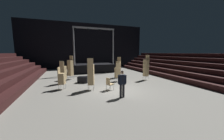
% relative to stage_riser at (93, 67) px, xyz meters
% --- Properties ---
extents(ground_plane, '(22.00, 30.00, 0.10)m').
position_rel_stage_riser_xyz_m(ground_plane, '(0.00, -9.47, -0.72)').
color(ground_plane, gray).
extents(arena_end_wall, '(22.00, 0.30, 8.00)m').
position_rel_stage_riser_xyz_m(arena_end_wall, '(0.00, 5.53, 3.33)').
color(arena_end_wall, black).
rests_on(arena_end_wall, ground_plane).
extents(bleacher_bank_right, '(4.50, 24.00, 2.70)m').
position_rel_stage_riser_xyz_m(bleacher_bank_right, '(8.75, -8.47, 0.68)').
color(bleacher_bank_right, black).
rests_on(bleacher_bank_right, ground_plane).
extents(stage_riser, '(5.73, 3.20, 6.01)m').
position_rel_stage_riser_xyz_m(stage_riser, '(0.00, 0.00, 0.00)').
color(stage_riser, black).
rests_on(stage_riser, ground_plane).
extents(man_with_tie, '(0.57, 0.26, 1.70)m').
position_rel_stage_riser_xyz_m(man_with_tie, '(-0.39, -11.04, 0.29)').
color(man_with_tie, black).
rests_on(man_with_tie, ground_plane).
extents(chair_stack_front_left, '(0.56, 0.56, 2.39)m').
position_rel_stage_riser_xyz_m(chair_stack_front_left, '(-1.92, -8.80, 0.52)').
color(chair_stack_front_left, '#B2B5BA').
rests_on(chair_stack_front_left, ground_plane).
extents(chair_stack_front_right, '(0.62, 0.62, 2.48)m').
position_rel_stage_riser_xyz_m(chair_stack_front_right, '(-3.22, -4.30, 0.56)').
color(chair_stack_front_right, '#B2B5BA').
rests_on(chair_stack_front_right, ground_plane).
extents(chair_stack_mid_left, '(0.56, 0.56, 1.71)m').
position_rel_stage_riser_xyz_m(chair_stack_mid_left, '(-3.98, -7.87, 0.19)').
color(chair_stack_mid_left, '#B2B5BA').
rests_on(chair_stack_mid_left, ground_plane).
extents(chair_stack_mid_right, '(0.57, 0.57, 2.56)m').
position_rel_stage_riser_xyz_m(chair_stack_mid_right, '(3.99, -7.22, 0.61)').
color(chair_stack_mid_right, '#B2B5BA').
rests_on(chair_stack_mid_right, ground_plane).
extents(chair_stack_mid_centre, '(0.59, 0.59, 2.05)m').
position_rel_stage_riser_xyz_m(chair_stack_mid_centre, '(-3.89, -5.95, 0.35)').
color(chair_stack_mid_centre, '#B2B5BA').
rests_on(chair_stack_mid_centre, ground_plane).
extents(chair_stack_rear_left, '(0.62, 0.62, 2.31)m').
position_rel_stage_riser_xyz_m(chair_stack_rear_left, '(1.87, -5.05, 0.48)').
color(chair_stack_rear_left, '#B2B5BA').
rests_on(chair_stack_rear_left, ground_plane).
extents(chair_stack_rear_right, '(0.45, 0.45, 1.79)m').
position_rel_stage_riser_xyz_m(chair_stack_rear_right, '(1.00, -6.86, 0.23)').
color(chair_stack_rear_right, '#B2B5BA').
rests_on(chair_stack_rear_right, ground_plane).
extents(equipment_road_case, '(1.06, 0.91, 0.57)m').
position_rel_stage_riser_xyz_m(equipment_road_case, '(-2.21, -6.22, -0.39)').
color(equipment_road_case, black).
rests_on(equipment_road_case, ground_plane).
extents(loose_chair_near_man, '(0.58, 0.58, 0.95)m').
position_rel_stage_riser_xyz_m(loose_chair_near_man, '(-0.64, -9.31, -0.14)').
color(loose_chair_near_man, '#B2B5BA').
rests_on(loose_chair_near_man, ground_plane).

